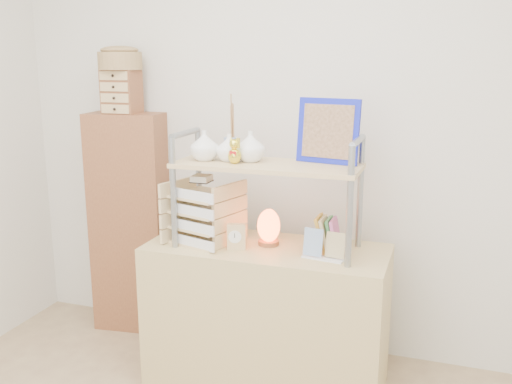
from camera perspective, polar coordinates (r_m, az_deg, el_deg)
room_shell at (r=1.95m, az=-6.25°, el=14.04°), size 3.42×3.41×2.61m
desk at (r=2.99m, az=1.04°, el=-12.31°), size 1.20×0.50×0.75m
cabinet at (r=3.60m, az=-12.45°, el=-3.06°), size 0.48×0.29×1.35m
hutch at (r=2.76m, az=0.39°, el=3.16°), size 0.90×0.34×0.73m
letter_tray at (r=2.89m, az=-5.35°, el=-2.39°), size 0.35×0.34×0.35m
salt_lamp at (r=2.85m, az=1.27°, el=-3.48°), size 0.12×0.11×0.19m
desk_clock at (r=2.79m, az=-1.99°, el=-4.49°), size 0.10×0.06×0.13m
postcard_stand at (r=2.69m, az=6.74°, el=-5.85°), size 0.20×0.08×0.14m
drawer_chest at (r=3.44m, az=-13.31°, el=9.73°), size 0.20×0.16×0.25m
woven_basket at (r=3.44m, az=-13.45°, el=12.64°), size 0.25×0.25×0.10m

